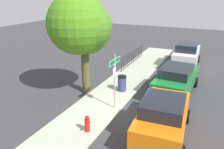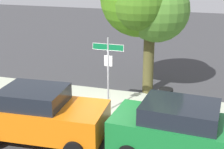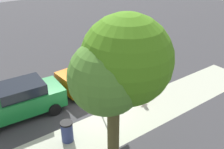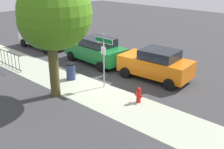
# 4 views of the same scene
# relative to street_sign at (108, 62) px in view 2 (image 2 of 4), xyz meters

# --- Properties ---
(ground_plane) EXTENTS (60.00, 60.00, 0.00)m
(ground_plane) POSITION_rel_street_sign_xyz_m (0.11, -0.40, -2.00)
(ground_plane) COLOR #38383A
(sidewalk_strip) EXTENTS (24.00, 2.60, 0.00)m
(sidewalk_strip) POSITION_rel_street_sign_xyz_m (2.11, 0.90, -2.00)
(sidewalk_strip) COLOR #A9AF98
(sidewalk_strip) RESTS_ON ground_plane
(street_sign) EXTENTS (1.23, 0.07, 2.95)m
(street_sign) POSITION_rel_street_sign_xyz_m (0.00, 0.00, 0.00)
(street_sign) COLOR #9EA0A5
(street_sign) RESTS_ON ground_plane
(shade_tree) EXTENTS (3.84, 3.52, 5.87)m
(shade_tree) POSITION_rel_street_sign_xyz_m (0.82, 2.35, 2.05)
(shade_tree) COLOR #494422
(shade_tree) RESTS_ON ground_plane
(car_orange) EXTENTS (4.28, 2.32, 1.79)m
(car_orange) POSITION_rel_street_sign_xyz_m (-1.38, -2.86, -1.09)
(car_orange) COLOR orange
(car_orange) RESTS_ON ground_plane
(car_green) EXTENTS (4.62, 2.28, 1.76)m
(car_green) POSITION_rel_street_sign_xyz_m (3.26, -2.58, -1.10)
(car_green) COLOR #17702E
(car_green) RESTS_ON ground_plane
(fire_hydrant) EXTENTS (0.42, 0.22, 0.78)m
(fire_hydrant) POSITION_rel_street_sign_xyz_m (-2.49, 0.20, -1.61)
(fire_hydrant) COLOR red
(fire_hydrant) RESTS_ON ground_plane
(trash_bin) EXTENTS (0.55, 0.55, 0.98)m
(trash_bin) POSITION_rel_street_sign_xyz_m (2.19, 0.50, -1.51)
(trash_bin) COLOR navy
(trash_bin) RESTS_ON ground_plane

